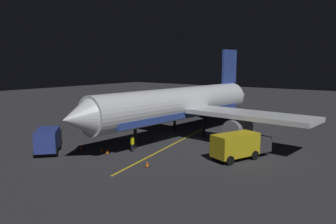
{
  "coord_description": "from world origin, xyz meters",
  "views": [
    {
      "loc": [
        -23.98,
        33.56,
        9.37
      ],
      "look_at": [
        0.0,
        2.0,
        3.5
      ],
      "focal_mm": 35.13,
      "sensor_mm": 36.0,
      "label": 1
    }
  ],
  "objects_px": {
    "traffic_cone_far": "(102,150)",
    "traffic_cone_near_left": "(81,148)",
    "traffic_cone_under_wing": "(147,164)",
    "airliner": "(180,105)",
    "traffic_cone_near_right": "(107,151)",
    "catering_truck": "(240,146)",
    "ground_crew_worker": "(132,144)",
    "baggage_truck": "(49,140)"
  },
  "relations": [
    {
      "from": "ground_crew_worker",
      "to": "traffic_cone_near_right",
      "type": "bearing_deg",
      "value": 52.03
    },
    {
      "from": "baggage_truck",
      "to": "ground_crew_worker",
      "type": "height_order",
      "value": "baggage_truck"
    },
    {
      "from": "ground_crew_worker",
      "to": "traffic_cone_under_wing",
      "type": "xyz_separation_m",
      "value": [
        -4.59,
        2.91,
        -0.64
      ]
    },
    {
      "from": "catering_truck",
      "to": "traffic_cone_under_wing",
      "type": "height_order",
      "value": "catering_truck"
    },
    {
      "from": "traffic_cone_near_right",
      "to": "ground_crew_worker",
      "type": "bearing_deg",
      "value": -127.97
    },
    {
      "from": "catering_truck",
      "to": "traffic_cone_near_right",
      "type": "distance_m",
      "value": 13.63
    },
    {
      "from": "airliner",
      "to": "catering_truck",
      "type": "height_order",
      "value": "airliner"
    },
    {
      "from": "traffic_cone_near_right",
      "to": "traffic_cone_under_wing",
      "type": "bearing_deg",
      "value": 172.74
    },
    {
      "from": "ground_crew_worker",
      "to": "traffic_cone_under_wing",
      "type": "distance_m",
      "value": 5.47
    },
    {
      "from": "traffic_cone_near_left",
      "to": "airliner",
      "type": "bearing_deg",
      "value": -110.36
    },
    {
      "from": "ground_crew_worker",
      "to": "traffic_cone_under_wing",
      "type": "relative_size",
      "value": 3.16
    },
    {
      "from": "baggage_truck",
      "to": "ground_crew_worker",
      "type": "bearing_deg",
      "value": -143.01
    },
    {
      "from": "airliner",
      "to": "traffic_cone_near_left",
      "type": "height_order",
      "value": "airliner"
    },
    {
      "from": "traffic_cone_under_wing",
      "to": "baggage_truck",
      "type": "bearing_deg",
      "value": 11.89
    },
    {
      "from": "airliner",
      "to": "catering_truck",
      "type": "xyz_separation_m",
      "value": [
        -10.48,
        4.74,
        -2.77
      ]
    },
    {
      "from": "airliner",
      "to": "traffic_cone_near_right",
      "type": "relative_size",
      "value": 61.98
    },
    {
      "from": "catering_truck",
      "to": "traffic_cone_near_right",
      "type": "bearing_deg",
      "value": 29.32
    },
    {
      "from": "traffic_cone_near_right",
      "to": "airliner",
      "type": "bearing_deg",
      "value": -96.82
    },
    {
      "from": "traffic_cone_near_right",
      "to": "traffic_cone_under_wing",
      "type": "relative_size",
      "value": 1.0
    },
    {
      "from": "traffic_cone_far",
      "to": "traffic_cone_near_left",
      "type": "bearing_deg",
      "value": 18.01
    },
    {
      "from": "catering_truck",
      "to": "traffic_cone_under_wing",
      "type": "bearing_deg",
      "value": 53.04
    },
    {
      "from": "airliner",
      "to": "ground_crew_worker",
      "type": "relative_size",
      "value": 19.59
    },
    {
      "from": "traffic_cone_far",
      "to": "airliner",
      "type": "bearing_deg",
      "value": -100.45
    },
    {
      "from": "airliner",
      "to": "traffic_cone_under_wing",
      "type": "bearing_deg",
      "value": 111.81
    },
    {
      "from": "baggage_truck",
      "to": "ground_crew_worker",
      "type": "xyz_separation_m",
      "value": [
        -7.14,
        -5.38,
        -0.41
      ]
    },
    {
      "from": "traffic_cone_near_left",
      "to": "traffic_cone_under_wing",
      "type": "xyz_separation_m",
      "value": [
        -9.43,
        -0.06,
        0.0
      ]
    },
    {
      "from": "traffic_cone_under_wing",
      "to": "traffic_cone_far",
      "type": "xyz_separation_m",
      "value": [
        6.99,
        -0.73,
        0.0
      ]
    },
    {
      "from": "baggage_truck",
      "to": "traffic_cone_near_left",
      "type": "xyz_separation_m",
      "value": [
        -2.31,
        -2.41,
        -1.05
      ]
    },
    {
      "from": "airliner",
      "to": "traffic_cone_near_left",
      "type": "relative_size",
      "value": 61.98
    },
    {
      "from": "traffic_cone_near_right",
      "to": "traffic_cone_far",
      "type": "bearing_deg",
      "value": 4.58
    },
    {
      "from": "baggage_truck",
      "to": "catering_truck",
      "type": "height_order",
      "value": "catering_truck"
    },
    {
      "from": "traffic_cone_near_left",
      "to": "traffic_cone_near_right",
      "type": "distance_m",
      "value": 3.3
    },
    {
      "from": "baggage_truck",
      "to": "traffic_cone_under_wing",
      "type": "distance_m",
      "value": 12.03
    },
    {
      "from": "baggage_truck",
      "to": "traffic_cone_far",
      "type": "height_order",
      "value": "baggage_truck"
    },
    {
      "from": "traffic_cone_under_wing",
      "to": "traffic_cone_near_left",
      "type": "bearing_deg",
      "value": 0.34
    },
    {
      "from": "ground_crew_worker",
      "to": "traffic_cone_far",
      "type": "height_order",
      "value": "ground_crew_worker"
    },
    {
      "from": "traffic_cone_near_right",
      "to": "traffic_cone_far",
      "type": "distance_m",
      "value": 0.75
    },
    {
      "from": "airliner",
      "to": "ground_crew_worker",
      "type": "bearing_deg",
      "value": 91.78
    },
    {
      "from": "traffic_cone_near_left",
      "to": "traffic_cone_under_wing",
      "type": "relative_size",
      "value": 1.0
    },
    {
      "from": "baggage_truck",
      "to": "catering_truck",
      "type": "relative_size",
      "value": 0.85
    },
    {
      "from": "traffic_cone_near_left",
      "to": "traffic_cone_near_right",
      "type": "height_order",
      "value": "same"
    },
    {
      "from": "airliner",
      "to": "ground_crew_worker",
      "type": "xyz_separation_m",
      "value": [
        -0.29,
        9.28,
        -3.22
      ]
    }
  ]
}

